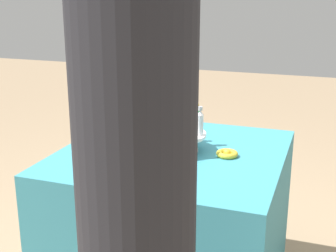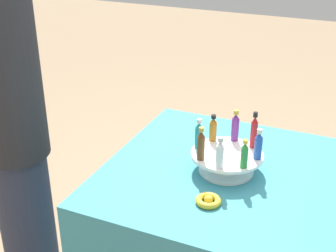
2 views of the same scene
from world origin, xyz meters
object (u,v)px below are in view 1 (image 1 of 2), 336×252
(bottle_red, at_px, (161,111))
(bottle_purple, at_px, (147,117))
(bottle_brown, at_px, (187,126))
(bottle_green, at_px, (197,118))
(bottle_teal, at_px, (165,127))
(bottle_blue, at_px, (180,113))
(display_stand, at_px, (173,140))
(ribbon_bow_teal, at_px, (123,144))
(ribbon_bow_gold, at_px, (227,154))
(bottle_clear, at_px, (200,122))
(bottle_amber, at_px, (149,125))
(person_figure, at_px, (137,220))

(bottle_red, bearing_deg, bottle_purple, 160.39)
(bottle_brown, height_order, bottle_green, bottle_brown)
(bottle_teal, distance_m, bottle_brown, 0.09)
(bottle_brown, bearing_deg, bottle_blue, 25.39)
(display_stand, relative_size, ribbon_bow_teal, 2.84)
(bottle_purple, bearing_deg, ribbon_bow_gold, -87.66)
(bottle_clear, bearing_deg, bottle_amber, 115.39)
(ribbon_bow_teal, xyz_separation_m, ribbon_bow_gold, (0.02, -0.46, 0.00))
(bottle_brown, xyz_separation_m, bottle_purple, (0.07, 0.20, -0.00))
(bottle_clear, distance_m, ribbon_bow_teal, 0.37)
(person_figure, bearing_deg, bottle_brown, -4.75)
(display_stand, relative_size, bottle_amber, 2.50)
(bottle_teal, distance_m, bottle_green, 0.21)
(bottle_green, height_order, bottle_purple, bottle_purple)
(bottle_red, xyz_separation_m, ribbon_bow_gold, (-0.07, -0.32, -0.14))
(bottle_red, xyz_separation_m, ribbon_bow_teal, (-0.09, 0.15, -0.14))
(person_figure, bearing_deg, ribbon_bow_gold, -15.28)
(bottle_brown, bearing_deg, bottle_amber, 92.89)
(ribbon_bow_gold, bearing_deg, bottle_red, 77.79)
(bottle_clear, height_order, person_figure, person_figure)
(bottle_clear, relative_size, bottle_blue, 1.00)
(display_stand, relative_size, bottle_clear, 2.29)
(ribbon_bow_gold, bearing_deg, bottle_brown, 120.22)
(ribbon_bow_teal, height_order, person_figure, person_figure)
(display_stand, distance_m, bottle_red, 0.15)
(ribbon_bow_gold, bearing_deg, person_figure, 178.08)
(bottle_clear, height_order, bottle_purple, bottle_purple)
(bottle_red, xyz_separation_m, person_figure, (-0.93, -0.29, -0.01))
(display_stand, xyz_separation_m, ribbon_bow_gold, (0.01, -0.23, -0.04))
(bottle_teal, height_order, bottle_brown, bottle_brown)
(bottle_amber, bearing_deg, bottle_clear, -64.61)
(bottle_teal, relative_size, bottle_red, 0.83)
(bottle_green, height_order, person_figure, person_figure)
(bottle_teal, xyz_separation_m, bottle_blue, (0.23, 0.01, -0.00))
(bottle_green, bearing_deg, bottle_red, 92.89)
(display_stand, bearing_deg, bottle_blue, 2.89)
(bottle_brown, relative_size, bottle_blue, 1.08)
(bottle_clear, bearing_deg, bottle_blue, 47.89)
(bottle_purple, xyz_separation_m, ribbon_bow_gold, (0.01, -0.35, -0.13))
(bottle_amber, relative_size, bottle_blue, 0.92)
(bottle_blue, xyz_separation_m, person_figure, (-0.97, -0.21, -0.00))
(display_stand, height_order, bottle_green, bottle_green)
(bottle_brown, height_order, ribbon_bow_gold, bottle_brown)
(bottle_clear, xyz_separation_m, bottle_red, (0.07, 0.20, 0.01))
(bottle_red, distance_m, ribbon_bow_teal, 0.22)
(bottle_teal, distance_m, ribbon_bow_teal, 0.29)
(bottle_red, distance_m, ribbon_bow_gold, 0.35)
(bottle_purple, relative_size, ribbon_bow_gold, 1.46)
(bottle_amber, xyz_separation_m, bottle_clear, (0.09, -0.19, 0.00))
(bottle_amber, xyz_separation_m, bottle_green, (0.17, -0.15, -0.00))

